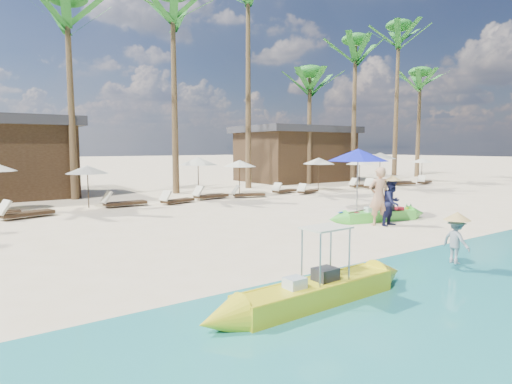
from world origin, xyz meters
TOP-DOWN VIEW (x-y plane):
  - ground at (0.00, 0.00)m, footprint 240.00×240.00m
  - wet_sand_strip at (0.00, -5.00)m, footprint 240.00×4.50m
  - green_canoe at (4.38, 1.07)m, footprint 4.64×1.32m
  - yellow_canoe at (-3.16, -3.84)m, footprint 5.11×0.76m
  - tourist at (3.67, 0.51)m, footprint 0.86×0.72m
  - vendor_green at (3.98, 0.20)m, footprint 0.86×0.72m
  - vendor_yellow at (0.63, -4.09)m, footprint 0.48×0.70m
  - blue_umbrella at (5.12, 2.81)m, footprint 2.44×2.44m
  - lounger_4_right at (-6.28, 9.03)m, footprint 2.06×1.17m
  - resort_parasol_5 at (-3.55, 10.55)m, footprint 1.84×1.84m
  - lounger_5_left at (-2.23, 10.06)m, footprint 1.97×0.63m
  - resort_parasol_6 at (2.35, 11.55)m, footprint 2.09×2.09m
  - lounger_6_left at (0.20, 9.67)m, footprint 1.84×1.02m
  - lounger_6_right at (2.34, 10.34)m, footprint 1.97×0.79m
  - resort_parasol_7 at (4.89, 11.41)m, footprint 1.91×1.91m
  - lounger_7_left at (4.41, 9.93)m, footprint 1.84×1.10m
  - lounger_7_right at (7.26, 10.40)m, footprint 1.79×0.87m
  - resort_parasol_8 at (10.05, 10.45)m, footprint 1.98×1.98m
  - lounger_8_left at (8.31, 9.51)m, footprint 1.69×0.94m
  - resort_parasol_9 at (14.07, 10.75)m, footprint 1.83×1.83m
  - lounger_9_left at (14.00, 9.49)m, footprint 1.87×0.99m
  - lounger_9_right at (13.59, 10.22)m, footprint 1.79×0.77m
  - resort_parasol_10 at (16.48, 11.03)m, footprint 2.24×2.24m
  - lounger_10_left at (17.40, 9.80)m, footprint 1.77×1.06m
  - lounger_10_right at (17.93, 10.42)m, footprint 1.84×0.72m
  - resort_parasol_11 at (22.29, 11.61)m, footprint 1.76×1.76m
  - lounger_11_left at (19.69, 9.60)m, footprint 1.80×0.98m
  - palm_3 at (-3.36, 14.27)m, footprint 2.08×2.08m
  - palm_4 at (2.15, 14.01)m, footprint 2.08×2.08m
  - palm_5 at (7.45, 14.38)m, footprint 2.08×2.08m
  - palm_6 at (12.84, 14.52)m, footprint 2.08×2.08m
  - palm_7 at (16.57, 13.68)m, footprint 2.08×2.08m
  - palm_8 at (21.07, 13.33)m, footprint 2.08×2.08m
  - palm_9 at (26.21, 14.81)m, footprint 2.08×2.08m
  - pavilion_east at (14.00, 17.50)m, footprint 8.80×6.60m

SIDE VIEW (x-z plane):
  - ground at x=0.00m, z-range 0.00..0.00m
  - wet_sand_strip at x=0.00m, z-range 0.00..0.01m
  - lounger_8_left at x=8.31m, z-range -0.09..0.46m
  - lounger_10_left at x=17.40m, z-range -0.10..0.48m
  - lounger_7_right at x=7.26m, z-range -0.10..0.49m
  - lounger_11_left at x=19.69m, z-range -0.10..0.49m
  - lounger_9_right at x=13.59m, z-range -0.10..0.49m
  - lounger_6_left at x=0.20m, z-range -0.10..0.50m
  - lounger_7_left at x=4.41m, z-range -0.10..0.50m
  - green_canoe at x=4.38m, z-range -0.10..0.50m
  - lounger_9_left at x=14.00m, z-range -0.10..0.51m
  - lounger_10_right at x=17.93m, z-range -0.10..0.51m
  - yellow_canoe at x=-3.16m, z-range -0.45..0.88m
  - lounger_6_right at x=2.34m, z-range -0.11..0.54m
  - lounger_5_left at x=-2.23m, z-range -0.11..0.55m
  - lounger_4_right at x=-6.28m, z-range -0.11..0.56m
  - vendor_yellow at x=0.63m, z-range 0.18..1.19m
  - vendor_green at x=3.98m, z-range 0.00..1.62m
  - tourist at x=3.67m, z-range 0.00..2.01m
  - resort_parasol_11 at x=22.29m, z-range 0.73..2.55m
  - resort_parasol_9 at x=14.07m, z-range 0.76..2.65m
  - resort_parasol_5 at x=-3.55m, z-range 0.76..2.66m
  - resort_parasol_7 at x=4.89m, z-range 0.79..2.75m
  - resort_parasol_8 at x=10.05m, z-range 0.82..2.86m
  - resort_parasol_6 at x=2.35m, z-range 0.86..3.02m
  - resort_parasol_10 at x=16.48m, z-range 0.93..3.23m
  - pavilion_east at x=14.00m, z-range 0.05..4.35m
  - blue_umbrella at x=5.12m, z-range 1.06..3.68m
  - palm_6 at x=12.84m, z-range 2.79..11.31m
  - palm_9 at x=26.21m, z-range 3.14..12.97m
  - palm_3 at x=-3.36m, z-range 3.32..13.83m
  - palm_7 at x=16.57m, z-range 3.46..14.53m
  - palm_4 at x=2.15m, z-range 3.60..15.30m
  - palm_8 at x=21.07m, z-range 3.83..16.53m
  - palm_5 at x=7.45m, z-range 4.02..17.62m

